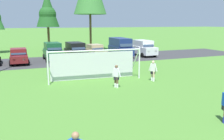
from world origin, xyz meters
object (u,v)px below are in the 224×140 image
object	(u,v)px
player_winger_right	(153,71)
parked_car_slot_center_left	(53,51)
player_midfield_center	(116,76)
parked_car_slot_right	(120,47)
parked_car_slot_far_right	(143,48)
soccer_goal	(94,64)
parked_car_slot_center	(76,51)
parked_car_slot_center_right	(95,51)
parked_car_slot_left	(19,56)

from	to	relation	value
player_winger_right	parked_car_slot_center_left	xyz separation A→B (m)	(-5.54, 13.97, 0.29)
player_midfield_center	parked_car_slot_right	distance (m)	16.04
player_winger_right	parked_car_slot_center_left	size ratio (longest dim) A/B	0.35
player_midfield_center	parked_car_slot_far_right	distance (m)	17.35
soccer_goal	player_winger_right	bearing A→B (deg)	-30.06
parked_car_slot_center	parked_car_slot_far_right	distance (m)	9.62
player_midfield_center	parked_car_slot_center	distance (m)	14.01
player_winger_right	parked_car_slot_far_right	world-z (taller)	parked_car_slot_far_right
parked_car_slot_center_right	parked_car_slot_center	bearing A→B (deg)	-157.41
parked_car_slot_right	parked_car_slot_left	bearing A→B (deg)	-176.01
parked_car_slot_left	parked_car_slot_right	size ratio (longest dim) A/B	0.87
soccer_goal	parked_car_slot_left	size ratio (longest dim) A/B	1.78
parked_car_slot_center_left	parked_car_slot_far_right	world-z (taller)	same
parked_car_slot_center	parked_car_slot_far_right	size ratio (longest dim) A/B	1.01
parked_car_slot_center	parked_car_slot_far_right	world-z (taller)	same
parked_car_slot_center	parked_car_slot_center_right	world-z (taller)	parked_car_slot_center
player_midfield_center	soccer_goal	bearing A→B (deg)	101.95
soccer_goal	parked_car_slot_center	xyz separation A→B (m)	(1.22, 10.92, -0.18)
soccer_goal	parked_car_slot_center	world-z (taller)	soccer_goal
parked_car_slot_left	parked_car_slot_center_right	distance (m)	9.70
parked_car_slot_center	parked_car_slot_far_right	xyz separation A→B (m)	(9.62, 0.04, 0.00)
soccer_goal	player_winger_right	world-z (taller)	soccer_goal
parked_car_slot_right	parked_car_slot_far_right	bearing A→B (deg)	-7.70
player_midfield_center	parked_car_slot_center_right	bearing A→B (deg)	77.01
player_midfield_center	player_winger_right	world-z (taller)	same
player_winger_right	parked_car_slot_center	distance (m)	13.61
player_midfield_center	parked_car_slot_left	world-z (taller)	parked_car_slot_left
parked_car_slot_center_left	parked_car_slot_center_right	distance (m)	5.63
player_winger_right	parked_car_slot_far_right	size ratio (longest dim) A/B	0.36
soccer_goal	parked_car_slot_left	xyz separation A→B (m)	(-5.40, 10.50, -0.42)
player_winger_right	parked_car_slot_center_left	bearing A→B (deg)	111.64
parked_car_slot_left	parked_car_slot_center_left	xyz separation A→B (m)	(3.97, 1.10, 0.24)
parked_car_slot_center_left	parked_car_slot_center	bearing A→B (deg)	-14.23
parked_car_slot_center	soccer_goal	bearing A→B (deg)	-96.40
soccer_goal	parked_car_slot_left	bearing A→B (deg)	117.22
parked_car_slot_center	parked_car_slot_right	bearing A→B (deg)	4.36
player_winger_right	parked_car_slot_center_left	distance (m)	15.03
player_winger_right	parked_car_slot_left	world-z (taller)	parked_car_slot_left
player_midfield_center	parked_car_slot_center	xyz separation A→B (m)	(0.57, 13.99, 0.29)
soccer_goal	parked_car_slot_right	distance (m)	13.67
parked_car_slot_left	parked_car_slot_right	xyz separation A→B (m)	(12.95, 0.90, 0.47)
parked_car_slot_center_right	parked_car_slot_far_right	bearing A→B (deg)	-10.05
soccer_goal	parked_car_slot_far_right	xyz separation A→B (m)	(10.84, 10.96, -0.18)
parked_car_slot_center_left	player_midfield_center	bearing A→B (deg)	-81.91
player_midfield_center	parked_car_slot_center_right	size ratio (longest dim) A/B	0.38
parked_car_slot_left	parked_car_slot_center_left	world-z (taller)	parked_car_slot_center_left
player_midfield_center	parked_car_slot_center_right	distance (m)	15.62
soccer_goal	player_midfield_center	world-z (taller)	soccer_goal
parked_car_slot_center_right	soccer_goal	bearing A→B (deg)	-108.92
parked_car_slot_left	parked_car_slot_far_right	size ratio (longest dim) A/B	0.92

